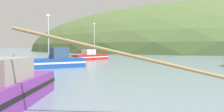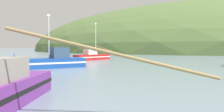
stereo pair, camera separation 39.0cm
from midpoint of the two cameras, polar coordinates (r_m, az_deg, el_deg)
name	(u,v)px [view 1 (the left image)]	position (r m, az deg, el deg)	size (l,w,h in m)	color
hill_far_right	(210,50)	(151.22, 23.69, 1.35)	(216.73, 173.39, 53.91)	#516B38
fishing_boat_blue	(51,61)	(26.48, -15.86, -1.33)	(7.95, 6.73, 6.11)	#19479E
fishing_boat_red	(91,56)	(40.66, -5.80, -0.05)	(10.25, 7.84, 6.77)	red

